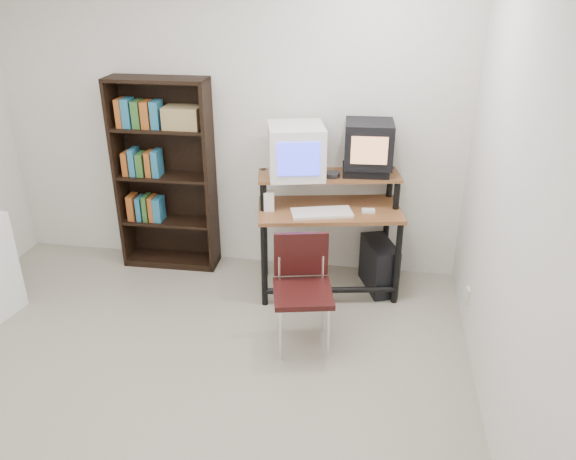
# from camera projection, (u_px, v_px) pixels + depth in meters

# --- Properties ---
(floor) EXTENTS (4.00, 4.00, 0.01)m
(floor) POSITION_uv_depth(u_px,v_px,m) (154.00, 407.00, 3.49)
(floor) COLOR #A49C88
(floor) RESTS_ON ground
(back_wall) EXTENTS (4.00, 0.01, 2.60)m
(back_wall) POSITION_uv_depth(u_px,v_px,m) (227.00, 122.00, 4.73)
(back_wall) COLOR silver
(back_wall) RESTS_ON floor
(right_wall) EXTENTS (0.01, 4.00, 2.60)m
(right_wall) POSITION_uv_depth(u_px,v_px,m) (529.00, 241.00, 2.65)
(right_wall) COLOR silver
(right_wall) RESTS_ON floor
(computer_desk) EXTENTS (1.22, 0.77, 0.98)m
(computer_desk) POSITION_uv_depth(u_px,v_px,m) (329.00, 213.00, 4.52)
(computer_desk) COLOR brown
(computer_desk) RESTS_ON floor
(crt_monitor) EXTENTS (0.52, 0.52, 0.41)m
(crt_monitor) POSITION_uv_depth(u_px,v_px,m) (296.00, 151.00, 4.40)
(crt_monitor) COLOR white
(crt_monitor) RESTS_ON computer_desk
(vcr) EXTENTS (0.38, 0.29, 0.08)m
(vcr) POSITION_uv_depth(u_px,v_px,m) (365.00, 171.00, 4.47)
(vcr) COLOR black
(vcr) RESTS_ON computer_desk
(crt_tv) EXTENTS (0.39, 0.39, 0.35)m
(crt_tv) POSITION_uv_depth(u_px,v_px,m) (369.00, 144.00, 4.39)
(crt_tv) COLOR black
(crt_tv) RESTS_ON vcr
(cd_spindle) EXTENTS (0.16, 0.16, 0.05)m
(cd_spindle) POSITION_uv_depth(u_px,v_px,m) (332.00, 175.00, 4.41)
(cd_spindle) COLOR #26262B
(cd_spindle) RESTS_ON computer_desk
(keyboard) EXTENTS (0.51, 0.33, 0.03)m
(keyboard) POSITION_uv_depth(u_px,v_px,m) (322.00, 213.00, 4.37)
(keyboard) COLOR white
(keyboard) RESTS_ON computer_desk
(mousepad) EXTENTS (0.26, 0.23, 0.01)m
(mousepad) POSITION_uv_depth(u_px,v_px,m) (369.00, 213.00, 4.42)
(mousepad) COLOR black
(mousepad) RESTS_ON computer_desk
(mouse) EXTENTS (0.11, 0.07, 0.03)m
(mouse) POSITION_uv_depth(u_px,v_px,m) (368.00, 211.00, 4.40)
(mouse) COLOR white
(mouse) RESTS_ON mousepad
(desk_speaker) EXTENTS (0.10, 0.09, 0.17)m
(desk_speaker) POSITION_uv_depth(u_px,v_px,m) (269.00, 202.00, 4.41)
(desk_speaker) COLOR white
(desk_speaker) RESTS_ON computer_desk
(pc_tower) EXTENTS (0.34, 0.49, 0.42)m
(pc_tower) POSITION_uv_depth(u_px,v_px,m) (379.00, 265.00, 4.71)
(pc_tower) COLOR black
(pc_tower) RESTS_ON floor
(school_chair) EXTENTS (0.48, 0.48, 0.81)m
(school_chair) POSITION_uv_depth(u_px,v_px,m) (302.00, 281.00, 3.91)
(school_chair) COLOR black
(school_chair) RESTS_ON floor
(bookshelf) EXTENTS (0.84, 0.29, 1.68)m
(bookshelf) POSITION_uv_depth(u_px,v_px,m) (165.00, 173.00, 4.86)
(bookshelf) COLOR black
(bookshelf) RESTS_ON floor
(wall_outlet) EXTENTS (0.02, 0.08, 0.12)m
(wall_outlet) POSITION_uv_depth(u_px,v_px,m) (467.00, 295.00, 4.10)
(wall_outlet) COLOR beige
(wall_outlet) RESTS_ON right_wall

